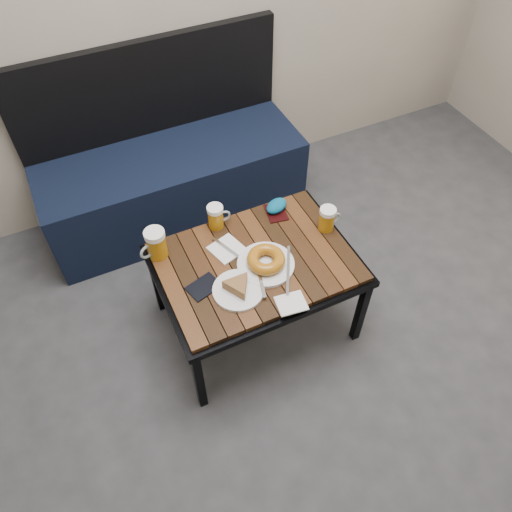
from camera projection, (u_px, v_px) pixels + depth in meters
name	position (u px, v px, depth m)	size (l,w,h in m)	color
ground	(373.00, 481.00, 1.98)	(4.00, 4.00, 0.00)	#2D2D30
bench	(172.00, 177.00, 2.74)	(1.40, 0.50, 0.95)	black
cafe_table	(256.00, 267.00, 2.13)	(0.84, 0.62, 0.47)	black
beer_mug_left	(156.00, 244.00, 2.07)	(0.13, 0.10, 0.14)	#AE700E
beer_mug_centre	(216.00, 217.00, 2.19)	(0.11, 0.07, 0.12)	#AE700E
beer_mug_right	(327.00, 219.00, 2.18)	(0.11, 0.07, 0.12)	#AE700E
plate_pie	(238.00, 288.00, 1.98)	(0.21, 0.21, 0.06)	white
plate_bagel	(266.00, 262.00, 2.06)	(0.26, 0.30, 0.07)	white
napkin_left	(227.00, 249.00, 2.13)	(0.16, 0.16, 0.01)	white
napkin_right	(291.00, 303.00, 1.95)	(0.13, 0.11, 0.01)	white
passport_navy	(204.00, 287.00, 2.01)	(0.09, 0.13, 0.01)	black
passport_burgundy	(276.00, 212.00, 2.28)	(0.09, 0.12, 0.01)	black
knit_pouch	(276.00, 206.00, 2.28)	(0.11, 0.07, 0.05)	#054E8C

